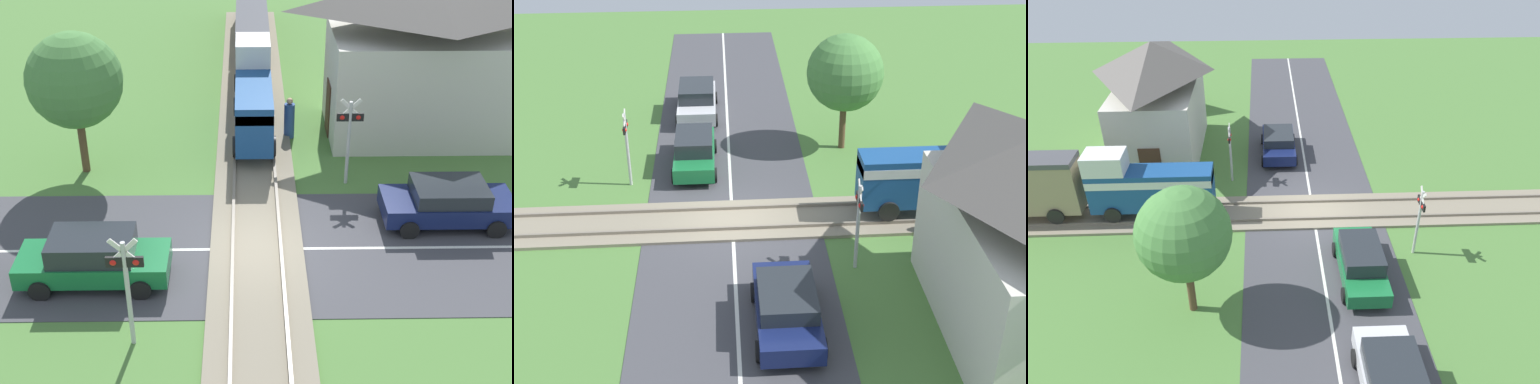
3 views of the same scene
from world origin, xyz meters
TOP-DOWN VIEW (x-y plane):
  - ground_plane at (0.00, 0.00)m, footprint 60.00×60.00m
  - road_surface at (0.00, 0.00)m, footprint 48.00×6.40m
  - track_bed at (0.00, 0.00)m, footprint 2.80×48.00m
  - train at (0.00, 14.34)m, footprint 1.58×19.12m
  - car_near_crossing at (-4.57, -1.44)m, footprint 4.21×1.82m
  - car_far_side at (6.05, 1.44)m, footprint 4.14×1.98m
  - crossing_signal_west_approach at (-3.18, -3.99)m, footprint 0.90×0.18m
  - crossing_signal_east_approach at (3.18, 3.99)m, footprint 0.90×0.18m
  - station_building at (6.63, 8.06)m, footprint 7.97×4.59m
  - pedestrian_by_station at (1.39, 7.66)m, footprint 0.41×0.41m
  - tree_roadside_hedge at (-6.06, 5.02)m, footprint 3.28×3.28m

SIDE VIEW (x-z plane):
  - ground_plane at x=0.00m, z-range 0.00..0.00m
  - road_surface at x=0.00m, z-range 0.00..0.02m
  - track_bed at x=0.00m, z-range -0.05..0.19m
  - car_far_side at x=6.05m, z-range 0.05..1.43m
  - pedestrian_by_station at x=1.39m, z-range -0.07..1.57m
  - car_near_crossing at x=-4.57m, z-range 0.03..1.54m
  - train at x=0.00m, z-range 0.29..3.47m
  - crossing_signal_west_approach at x=-3.18m, z-range 0.45..3.63m
  - crossing_signal_east_approach at x=3.18m, z-range 0.45..3.63m
  - station_building at x=6.63m, z-range -0.06..6.34m
  - tree_roadside_hedge at x=-6.06m, z-range 0.91..6.02m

